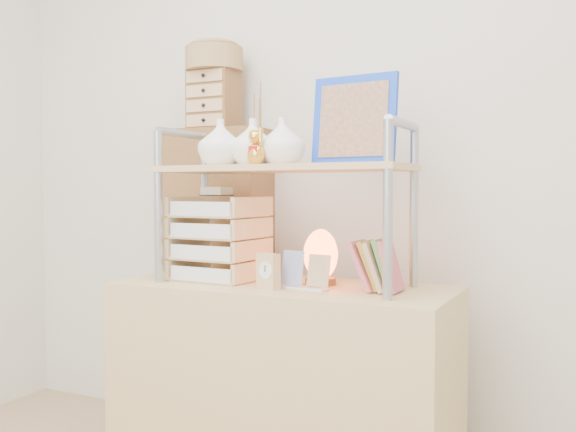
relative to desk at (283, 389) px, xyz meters
The scene contains 9 objects.
desk is the anchor object (origin of this frame).
cabinet 0.70m from the desk, 144.06° to the left, with size 0.45×0.24×1.35m, color brown.
hutch 0.82m from the desk, 162.85° to the left, with size 0.90×0.34×0.74m.
letter_tray 0.58m from the desk, behind, with size 0.30×0.28×0.35m.
salt_lamp 0.49m from the desk, 29.83° to the left, with size 0.13×0.12×0.20m.
desk_clock 0.45m from the desk, 89.99° to the right, with size 0.09×0.06×0.12m.
postcard_stand 0.43m from the desk, 28.30° to the right, with size 0.18×0.08×0.13m.
drawer_chest 1.26m from the desk, 145.73° to the left, with size 0.20×0.16×0.25m.
woven_basket 1.42m from the desk, 145.56° to the left, with size 0.25×0.25×0.10m, color olive.
Camera 1 is at (1.01, -0.82, 1.09)m, focal length 40.00 mm.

